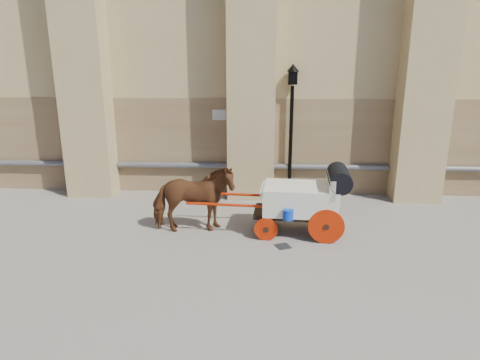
{
  "coord_description": "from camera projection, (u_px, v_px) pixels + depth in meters",
  "views": [
    {
      "loc": [
        -0.64,
        -9.2,
        4.18
      ],
      "look_at": [
        -1.18,
        0.71,
        1.35
      ],
      "focal_mm": 32.0,
      "sensor_mm": 36.0,
      "label": 1
    }
  ],
  "objects": [
    {
      "name": "ground",
      "position": [
        289.0,
        245.0,
        9.95
      ],
      "size": [
        90.0,
        90.0,
        0.0
      ],
      "primitive_type": "plane",
      "color": "#6C655C",
      "rests_on": "ground"
    },
    {
      "name": "horse",
      "position": [
        193.0,
        199.0,
        10.48
      ],
      "size": [
        2.12,
        1.2,
        1.7
      ],
      "primitive_type": "imported",
      "rotation": [
        0.0,
        0.0,
        1.72
      ],
      "color": "brown",
      "rests_on": "ground"
    },
    {
      "name": "carriage",
      "position": [
        306.0,
        198.0,
        10.38
      ],
      "size": [
        3.97,
        1.44,
        1.71
      ],
      "rotation": [
        0.0,
        0.0,
        -0.08
      ],
      "color": "black",
      "rests_on": "ground"
    },
    {
      "name": "street_lamp",
      "position": [
        291.0,
        127.0,
        13.0
      ],
      "size": [
        0.38,
        0.38,
        4.03
      ],
      "color": "black",
      "rests_on": "ground"
    },
    {
      "name": "drain_grate_near",
      "position": [
        283.0,
        246.0,
        9.85
      ],
      "size": [
        0.42,
        0.42,
        0.01
      ],
      "primitive_type": "cube",
      "rotation": [
        0.0,
        0.0,
        0.41
      ],
      "color": "black",
      "rests_on": "ground"
    }
  ]
}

